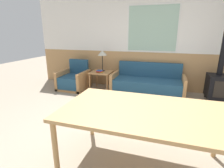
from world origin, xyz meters
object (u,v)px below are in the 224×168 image
Objects in this scene: side_table at (101,74)px; table_lamp at (102,54)px; wood_stove at (219,78)px; couch at (147,85)px; armchair at (74,80)px; dining_table at (145,115)px.

side_table is 0.98× the size of table_lamp.
couch is at bearing 177.52° from wood_stove.
table_lamp is 3.04m from wood_stove.
armchair is 0.34× the size of wood_stove.
dining_table is at bearing -84.38° from couch.
table_lamp reaches higher than armchair.
side_table is at bearing -88.97° from table_lamp.
dining_table reaches higher than side_table.
couch is at bearing 2.48° from side_table.
side_table is at bearing -177.52° from couch.
table_lamp is at bearing 16.78° from armchair.
wood_stove is (3.00, -0.12, -0.47)m from table_lamp.
wood_stove is at bearing -0.30° from side_table.
armchair is 3.83m from wood_stove.
side_table is (0.82, 0.15, 0.21)m from armchair.
armchair is (-2.14, -0.21, -0.00)m from couch.
armchair is at bearing -177.97° from wood_stove.
side_table is 3.00m from wood_stove.
table_lamp is 0.31× the size of dining_table.
couch is 1.01× the size of dining_table.
armchair is 1.39× the size of table_lamp.
dining_table is at bearing -60.84° from table_lamp.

